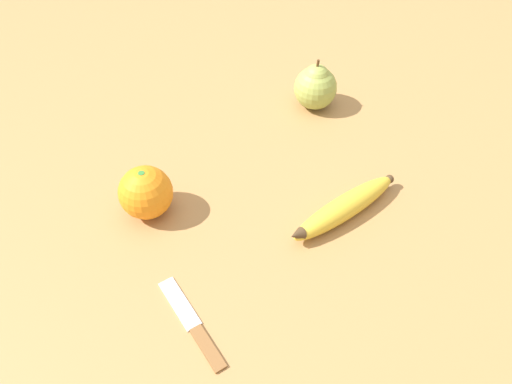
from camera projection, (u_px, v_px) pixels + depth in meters
name	position (u px, v px, depth m)	size (l,w,h in m)	color
ground_plane	(247.00, 170.00, 0.85)	(3.00, 3.00, 0.00)	#A87A47
banana	(344.00, 208.00, 0.77)	(0.06, 0.22, 0.04)	gold
orange	(147.00, 194.00, 0.75)	(0.08, 0.08, 0.08)	orange
pear	(316.00, 86.00, 0.94)	(0.08, 0.08, 0.10)	#99A84C
paring_knife	(193.00, 325.00, 0.64)	(0.15, 0.03, 0.01)	silver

